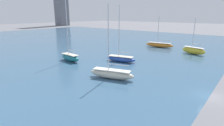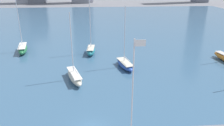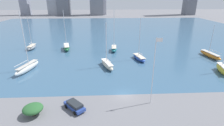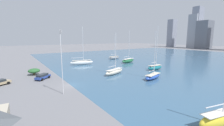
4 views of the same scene
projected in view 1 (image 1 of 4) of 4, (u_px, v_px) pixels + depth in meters
name	position (u px, v px, depth m)	size (l,w,h in m)	color
ground_plane	(210.00, 96.00, 25.77)	(500.00, 500.00, 0.00)	slate
harbor_water	(12.00, 45.00, 68.81)	(180.00, 140.00, 0.00)	#385B7A
sailboat_orange	(159.00, 45.00, 64.67)	(3.45, 10.34, 11.19)	orange
sailboat_blue	(121.00, 58.00, 44.78)	(4.21, 8.13, 13.91)	#284CA8
sailboat_teal	(70.00, 57.00, 45.23)	(2.60, 6.89, 16.35)	#1E757F
sailboat_yellow	(193.00, 50.00, 53.37)	(3.40, 7.45, 10.74)	yellow
sailboat_cream	(112.00, 74.00, 32.80)	(4.58, 8.92, 13.54)	beige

